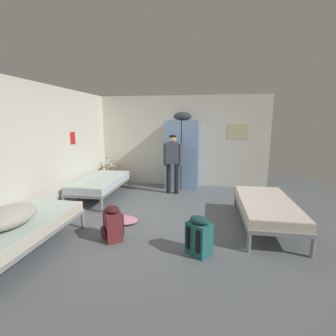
{
  "coord_description": "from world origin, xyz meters",
  "views": [
    {
      "loc": [
        0.75,
        -4.28,
        1.84
      ],
      "look_at": [
        0.0,
        0.26,
        0.95
      ],
      "focal_mm": 26.05,
      "sensor_mm": 36.0,
      "label": 1
    }
  ],
  "objects_px": {
    "person_traveler": "(173,159)",
    "backpack_teal": "(199,236)",
    "shelf_unit": "(110,173)",
    "clothes_pile_pink": "(122,220)",
    "bed_left_front": "(20,228)",
    "backpack_maroon": "(112,224)",
    "bedding_heap": "(8,216)",
    "water_bottle": "(107,162)",
    "locker_bank": "(182,153)",
    "bed_right": "(266,206)",
    "lotion_bottle": "(111,164)",
    "bed_left_rear": "(101,182)"
  },
  "relations": [
    {
      "from": "person_traveler",
      "to": "backpack_teal",
      "type": "bearing_deg",
      "value": -74.23
    },
    {
      "from": "shelf_unit",
      "to": "clothes_pile_pink",
      "type": "distance_m",
      "value": 2.81
    },
    {
      "from": "bed_left_front",
      "to": "backpack_maroon",
      "type": "height_order",
      "value": "backpack_maroon"
    },
    {
      "from": "bedding_heap",
      "to": "person_traveler",
      "type": "relative_size",
      "value": 0.54
    },
    {
      "from": "backpack_maroon",
      "to": "water_bottle",
      "type": "bearing_deg",
      "value": 114.11
    },
    {
      "from": "clothes_pile_pink",
      "to": "backpack_teal",
      "type": "bearing_deg",
      "value": -30.31
    },
    {
      "from": "bedding_heap",
      "to": "water_bottle",
      "type": "bearing_deg",
      "value": 94.69
    },
    {
      "from": "locker_bank",
      "to": "clothes_pile_pink",
      "type": "xyz_separation_m",
      "value": [
        -0.82,
        -2.57,
        -0.92
      ]
    },
    {
      "from": "locker_bank",
      "to": "shelf_unit",
      "type": "height_order",
      "value": "locker_bank"
    },
    {
      "from": "shelf_unit",
      "to": "person_traveler",
      "type": "xyz_separation_m",
      "value": [
        1.91,
        -0.51,
        0.56
      ]
    },
    {
      "from": "person_traveler",
      "to": "shelf_unit",
      "type": "bearing_deg",
      "value": 164.89
    },
    {
      "from": "bed_right",
      "to": "lotion_bottle",
      "type": "xyz_separation_m",
      "value": [
        -3.74,
        2.23,
        0.26
      ]
    },
    {
      "from": "shelf_unit",
      "to": "bedding_heap",
      "type": "relative_size",
      "value": 0.7
    },
    {
      "from": "bedding_heap",
      "to": "lotion_bottle",
      "type": "distance_m",
      "value": 3.87
    },
    {
      "from": "lotion_bottle",
      "to": "bed_left_rear",
      "type": "bearing_deg",
      "value": -80.79
    },
    {
      "from": "backpack_maroon",
      "to": "bedding_heap",
      "type": "bearing_deg",
      "value": -145.26
    },
    {
      "from": "water_bottle",
      "to": "backpack_teal",
      "type": "xyz_separation_m",
      "value": [
        2.78,
        -3.35,
        -0.42
      ]
    },
    {
      "from": "lotion_bottle",
      "to": "backpack_maroon",
      "type": "xyz_separation_m",
      "value": [
        1.27,
        -3.11,
        -0.38
      ]
    },
    {
      "from": "locker_bank",
      "to": "bedding_heap",
      "type": "relative_size",
      "value": 2.54
    },
    {
      "from": "shelf_unit",
      "to": "lotion_bottle",
      "type": "xyz_separation_m",
      "value": [
        0.07,
        -0.04,
        0.29
      ]
    },
    {
      "from": "person_traveler",
      "to": "backpack_maroon",
      "type": "bearing_deg",
      "value": -102.12
    },
    {
      "from": "lotion_bottle",
      "to": "person_traveler",
      "type": "bearing_deg",
      "value": -14.5
    },
    {
      "from": "person_traveler",
      "to": "clothes_pile_pink",
      "type": "bearing_deg",
      "value": -107.97
    },
    {
      "from": "backpack_teal",
      "to": "clothes_pile_pink",
      "type": "relative_size",
      "value": 0.97
    },
    {
      "from": "locker_bank",
      "to": "bed_left_rear",
      "type": "height_order",
      "value": "locker_bank"
    },
    {
      "from": "lotion_bottle",
      "to": "bedding_heap",
      "type": "bearing_deg",
      "value": -87.45
    },
    {
      "from": "bed_right",
      "to": "bedding_heap",
      "type": "height_order",
      "value": "bedding_heap"
    },
    {
      "from": "shelf_unit",
      "to": "bed_right",
      "type": "bearing_deg",
      "value": -30.77
    },
    {
      "from": "locker_bank",
      "to": "backpack_maroon",
      "type": "xyz_separation_m",
      "value": [
        -0.74,
        -3.23,
        -0.71
      ]
    },
    {
      "from": "person_traveler",
      "to": "clothes_pile_pink",
      "type": "relative_size",
      "value": 2.64
    },
    {
      "from": "water_bottle",
      "to": "lotion_bottle",
      "type": "relative_size",
      "value": 1.57
    },
    {
      "from": "bed_left_front",
      "to": "person_traveler",
      "type": "distance_m",
      "value": 3.67
    },
    {
      "from": "bed_right",
      "to": "bed_left_rear",
      "type": "height_order",
      "value": "same"
    },
    {
      "from": "water_bottle",
      "to": "bed_left_front",
      "type": "bearing_deg",
      "value": -85.0
    },
    {
      "from": "backpack_maroon",
      "to": "clothes_pile_pink",
      "type": "xyz_separation_m",
      "value": [
        -0.08,
        0.66,
        -0.21
      ]
    },
    {
      "from": "backpack_maroon",
      "to": "backpack_teal",
      "type": "bearing_deg",
      "value": -7.65
    },
    {
      "from": "shelf_unit",
      "to": "locker_bank",
      "type": "bearing_deg",
      "value": 2.18
    },
    {
      "from": "bedding_heap",
      "to": "backpack_maroon",
      "type": "distance_m",
      "value": 1.38
    },
    {
      "from": "bed_left_front",
      "to": "bedding_heap",
      "type": "bearing_deg",
      "value": -92.71
    },
    {
      "from": "locker_bank",
      "to": "bed_left_front",
      "type": "xyz_separation_m",
      "value": [
        -1.83,
        -3.83,
        -0.59
      ]
    },
    {
      "from": "clothes_pile_pink",
      "to": "locker_bank",
      "type": "bearing_deg",
      "value": 72.32
    },
    {
      "from": "bed_left_rear",
      "to": "lotion_bottle",
      "type": "relative_size",
      "value": 12.31
    },
    {
      "from": "locker_bank",
      "to": "bed_left_front",
      "type": "relative_size",
      "value": 1.09
    },
    {
      "from": "water_bottle",
      "to": "clothes_pile_pink",
      "type": "distance_m",
      "value": 2.92
    },
    {
      "from": "bed_left_front",
      "to": "water_bottle",
      "type": "bearing_deg",
      "value": 95.0
    },
    {
      "from": "bed_right",
      "to": "bed_left_front",
      "type": "bearing_deg",
      "value": -157.42
    },
    {
      "from": "shelf_unit",
      "to": "bed_right",
      "type": "distance_m",
      "value": 4.44
    },
    {
      "from": "clothes_pile_pink",
      "to": "backpack_maroon",
      "type": "bearing_deg",
      "value": -83.46
    },
    {
      "from": "backpack_teal",
      "to": "bed_right",
      "type": "bearing_deg",
      "value": 43.69
    },
    {
      "from": "bed_left_rear",
      "to": "lotion_bottle",
      "type": "xyz_separation_m",
      "value": [
        -0.18,
        1.11,
        0.26
      ]
    }
  ]
}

